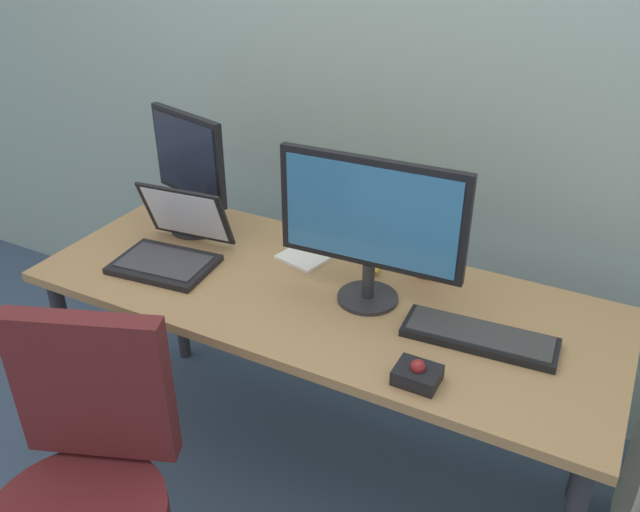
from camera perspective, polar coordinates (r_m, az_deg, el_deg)
The scene contains 11 objects.
ground_plane at distance 2.48m, azimuth 0.00°, elevation -17.72°, with size 8.00×8.00×0.00m, color #3C4E66.
back_wall at distance 2.36m, azimuth 8.38°, elevation 19.03°, with size 6.00×0.10×2.80m, color #95ACA1.
desk at distance 2.03m, azimuth 0.00°, elevation -4.80°, with size 1.77×0.70×0.75m.
monitor_main at distance 1.83m, azimuth 4.40°, elevation 2.98°, with size 0.55×0.18×0.44m.
monitor_side at distance 2.29m, azimuth -11.22°, elevation 7.59°, with size 0.34×0.18×0.42m.
keyboard at distance 1.83m, azimuth 13.64°, elevation -6.79°, with size 0.42×0.16×0.03m.
laptop at distance 2.18m, azimuth -12.67°, elevation 0.91°, with size 0.34×0.34×0.23m.
trackball_mouse at distance 1.66m, azimuth 8.42°, elevation -10.07°, with size 0.11×0.09×0.07m.
coffee_mug at distance 2.08m, azimuth 9.27°, elevation -0.38°, with size 0.09×0.08×0.10m.
paper_notepad at distance 2.18m, azimuth -0.71°, elevation 0.27°, with size 0.15×0.21×0.01m, color white.
banana at distance 2.13m, azimuth 4.39°, elevation -0.13°, with size 0.19×0.04×0.04m, color yellow.
Camera 1 is at (0.78, -1.49, 1.82)m, focal length 36.99 mm.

